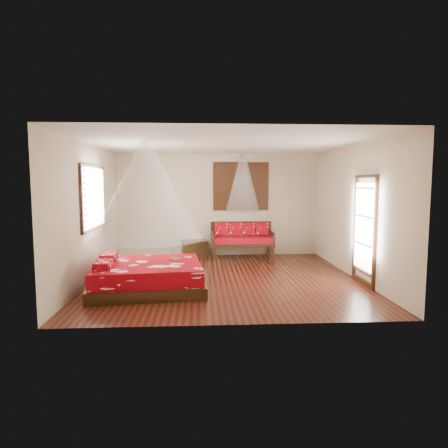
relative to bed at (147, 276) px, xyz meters
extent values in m
cube|color=black|center=(1.52, 0.74, -0.26)|extent=(5.50, 5.50, 0.02)
cube|color=silver|center=(1.52, 0.74, 2.56)|extent=(5.50, 5.50, 0.02)
cube|color=#BCAC89|center=(-1.24, 0.74, 1.15)|extent=(0.02, 5.50, 2.80)
cube|color=#BCAC89|center=(4.28, 0.74, 1.15)|extent=(0.02, 5.50, 2.80)
cube|color=#BCAC89|center=(1.52, 3.50, 1.15)|extent=(5.50, 0.02, 2.80)
cube|color=#BCAC89|center=(1.52, -2.02, 1.15)|extent=(5.50, 0.02, 2.80)
cube|color=black|center=(0.02, 0.00, -0.15)|extent=(2.24, 2.06, 0.20)
cube|color=#970410|center=(0.02, 0.00, 0.10)|extent=(2.13, 1.95, 0.30)
cube|color=#970410|center=(-0.70, -0.46, 0.32)|extent=(0.35, 0.57, 0.14)
cube|color=#970410|center=(-0.78, 0.31, 0.32)|extent=(0.35, 0.57, 0.14)
cube|color=black|center=(1.36, 2.73, -0.04)|extent=(0.08, 0.08, 0.42)
cube|color=black|center=(2.90, 2.73, -0.04)|extent=(0.08, 0.08, 0.42)
cube|color=black|center=(1.36, 3.35, -0.04)|extent=(0.08, 0.08, 0.42)
cube|color=black|center=(2.90, 3.35, -0.04)|extent=(0.08, 0.08, 0.42)
cube|color=black|center=(2.13, 3.04, 0.13)|extent=(1.66, 0.74, 0.08)
cube|color=maroon|center=(2.13, 3.04, 0.24)|extent=(1.60, 0.68, 0.14)
cube|color=black|center=(2.13, 3.37, 0.42)|extent=(1.66, 0.06, 0.55)
cube|color=black|center=(1.34, 3.04, 0.29)|extent=(0.06, 0.74, 0.30)
cube|color=black|center=(2.92, 3.04, 0.29)|extent=(0.06, 0.74, 0.30)
cube|color=#970410|center=(1.57, 3.25, 0.48)|extent=(0.35, 0.19, 0.37)
cube|color=#970410|center=(1.94, 3.25, 0.48)|extent=(0.35, 0.19, 0.37)
cube|color=#970410|center=(2.31, 3.25, 0.48)|extent=(0.35, 0.19, 0.37)
cube|color=#970410|center=(2.68, 3.25, 0.48)|extent=(0.35, 0.19, 0.37)
cube|color=black|center=(0.85, 3.19, -0.05)|extent=(0.70, 0.56, 0.41)
cube|color=black|center=(0.85, 3.19, 0.18)|extent=(0.74, 0.61, 0.05)
cube|color=black|center=(2.13, 3.46, 1.65)|extent=(1.52, 0.06, 1.32)
cube|color=black|center=(2.13, 3.45, 1.65)|extent=(1.35, 0.04, 1.10)
cube|color=black|center=(-1.20, 0.94, 1.45)|extent=(0.08, 1.74, 1.34)
cube|color=white|center=(-1.16, 0.94, 1.45)|extent=(0.04, 1.54, 1.10)
cube|color=black|center=(4.24, 0.14, 0.80)|extent=(0.08, 1.02, 2.16)
cube|color=white|center=(4.22, 0.14, 0.90)|extent=(0.03, 0.82, 1.70)
cylinder|color=brown|center=(0.51, 0.26, 0.26)|extent=(0.27, 0.27, 0.03)
cone|color=white|center=(0.02, 0.00, 1.60)|extent=(2.07, 2.07, 1.80)
cone|color=white|center=(2.13, 2.99, 1.75)|extent=(0.90, 0.90, 1.50)
camera|label=1|loc=(1.02, -7.47, 1.77)|focal=32.00mm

